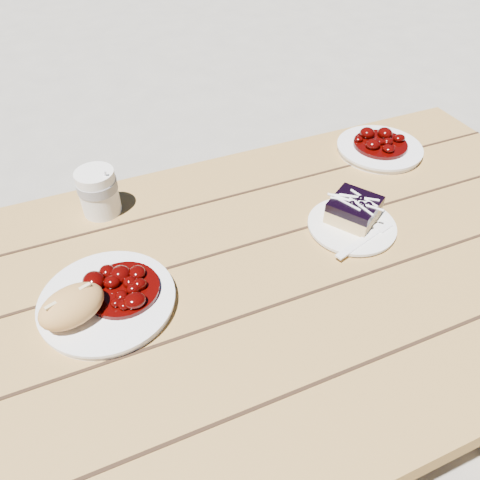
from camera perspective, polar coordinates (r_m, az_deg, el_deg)
name	(u,v)px	position (r m, az deg, el deg)	size (l,w,h in m)	color
picnic_table	(144,366)	(0.96, -11.57, -14.81)	(2.00, 1.55, 0.75)	olive
main_plate	(108,302)	(0.85, -15.83, -7.24)	(0.23, 0.23, 0.02)	white
goulash_stew	(121,283)	(0.83, -14.27, -5.15)	(0.13, 0.13, 0.04)	#3A0302
bread_roll	(72,306)	(0.81, -19.82, -7.59)	(0.11, 0.07, 0.06)	tan
dessert_plate	(351,226)	(0.99, 13.44, 1.64)	(0.17, 0.17, 0.01)	white
blueberry_cake	(354,209)	(0.99, 13.73, 3.65)	(0.13, 0.13, 0.05)	#E1BF7A
fork_dessert	(359,243)	(0.94, 14.30, -0.34)	(0.03, 0.16, 0.01)	white
coffee_cup	(99,192)	(1.02, -16.86, 5.61)	(0.08, 0.08, 0.10)	white
second_plate	(379,149)	(1.25, 16.61, 10.58)	(0.21, 0.21, 0.02)	white
second_stew	(382,139)	(1.23, 16.87, 11.71)	(0.13, 0.13, 0.04)	#3A0302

